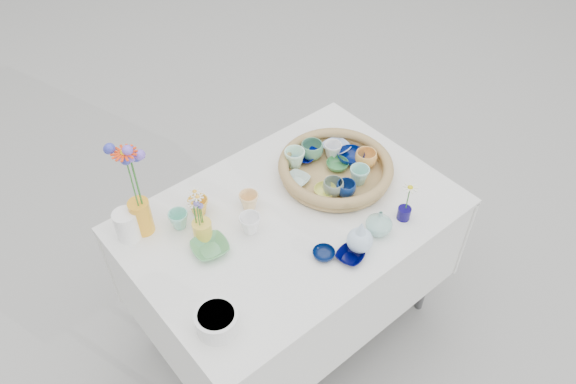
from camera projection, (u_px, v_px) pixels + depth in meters
ground at (291, 321)px, 2.72m from camera, size 80.00×80.00×0.00m
display_table at (291, 321)px, 2.72m from camera, size 1.26×0.86×0.77m
wicker_tray at (336, 169)px, 2.31m from camera, size 0.47×0.47×0.08m
tray_ceramic_0 at (304, 155)px, 2.38m from camera, size 0.15×0.15×0.03m
tray_ceramic_1 at (351, 157)px, 2.36m from camera, size 0.13×0.13×0.04m
tray_ceramic_2 at (366, 159)px, 2.33m from camera, size 0.11×0.11×0.07m
tray_ceramic_3 at (337, 165)px, 2.33m from camera, size 0.11×0.11×0.03m
tray_ceramic_4 at (333, 188)px, 2.21m from camera, size 0.09×0.09×0.07m
tray_ceramic_5 at (297, 180)px, 2.27m from camera, size 0.12×0.12×0.02m
tray_ceramic_6 at (295, 158)px, 2.32m from camera, size 0.11×0.11×0.08m
tray_ceramic_7 at (333, 151)px, 2.36m from camera, size 0.10×0.10×0.07m
tray_ceramic_8 at (336, 148)px, 2.41m from camera, size 0.12×0.12×0.03m
tray_ceramic_9 at (346, 189)px, 2.21m from camera, size 0.09×0.09×0.06m
tray_ceramic_10 at (325, 191)px, 2.22m from camera, size 0.12×0.12×0.03m
tray_ceramic_11 at (359, 176)px, 2.25m from camera, size 0.09×0.09×0.07m
tray_ceramic_12 at (312, 151)px, 2.36m from camera, size 0.12×0.12×0.08m
loose_ceramic_0 at (199, 206)px, 2.16m from camera, size 0.09×0.09×0.07m
loose_ceramic_1 at (249, 201)px, 2.18m from camera, size 0.09×0.09×0.07m
loose_ceramic_2 at (210, 248)px, 2.04m from camera, size 0.15×0.15×0.03m
loose_ceramic_3 at (250, 224)px, 2.09m from camera, size 0.09×0.09×0.08m
loose_ceramic_4 at (324, 254)px, 2.02m from camera, size 0.10×0.10×0.03m
loose_ceramic_5 at (179, 220)px, 2.11m from camera, size 0.09×0.09×0.07m
loose_ceramic_6 at (350, 256)px, 2.01m from camera, size 0.12×0.12×0.02m
fluted_bowl at (217, 321)px, 1.80m from camera, size 0.15×0.15×0.07m
bud_vase_paleblue at (360, 236)px, 2.00m from camera, size 0.12×0.12×0.15m
bud_vase_seafoam at (379, 222)px, 2.08m from camera, size 0.10×0.10×0.10m
bud_vase_cobalt at (404, 213)px, 2.15m from camera, size 0.06×0.06×0.05m
single_daisy at (408, 198)px, 2.09m from camera, size 0.09×0.09×0.13m
tall_vase_yellow at (141, 217)px, 2.07m from camera, size 0.10×0.10×0.15m
gerbera at (132, 180)px, 1.92m from camera, size 0.13×0.13×0.27m
hydrangea at (136, 180)px, 1.93m from camera, size 0.10×0.10×0.32m
white_pitcher at (127, 225)px, 2.06m from camera, size 0.13×0.10×0.12m
daisy_cup at (203, 230)px, 2.07m from camera, size 0.07×0.07×0.08m
daisy_posy at (195, 210)px, 1.99m from camera, size 0.08×0.08×0.14m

